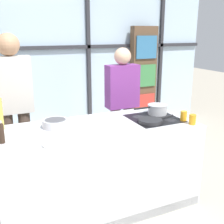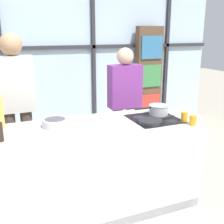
# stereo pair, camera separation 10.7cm
# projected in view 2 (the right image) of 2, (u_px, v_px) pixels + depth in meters

# --- Properties ---
(ground_plane) EXTENTS (18.00, 18.00, 0.00)m
(ground_plane) POSITION_uv_depth(u_px,v_px,m) (99.00, 204.00, 3.04)
(ground_plane) COLOR #BCB29E
(back_window_wall) EXTENTS (6.40, 0.10, 2.80)m
(back_window_wall) POSITION_uv_depth(u_px,v_px,m) (50.00, 56.00, 4.78)
(back_window_wall) COLOR silver
(back_window_wall) RESTS_ON ground_plane
(bookshelf) EXTENTS (0.51, 0.19, 1.90)m
(bookshelf) POSITION_uv_depth(u_px,v_px,m) (149.00, 77.00, 5.41)
(bookshelf) COLOR brown
(bookshelf) RESTS_ON ground_plane
(demo_island) EXTENTS (1.99, 0.88, 0.89)m
(demo_island) POSITION_uv_depth(u_px,v_px,m) (98.00, 167.00, 2.92)
(demo_island) COLOR silver
(demo_island) RESTS_ON ground_plane
(spectator_far_left) EXTENTS (0.43, 0.25, 1.79)m
(spectator_far_left) POSITION_uv_depth(u_px,v_px,m) (16.00, 100.00, 3.27)
(spectator_far_left) COLOR #47382D
(spectator_far_left) RESTS_ON ground_plane
(spectator_center_left) EXTENTS (0.44, 0.22, 1.60)m
(spectator_center_left) POSITION_uv_depth(u_px,v_px,m) (125.00, 100.00, 3.82)
(spectator_center_left) COLOR #47382D
(spectator_center_left) RESTS_ON ground_plane
(frying_pan) EXTENTS (0.44, 0.25, 0.04)m
(frying_pan) POSITION_uv_depth(u_px,v_px,m) (151.00, 121.00, 2.88)
(frying_pan) COLOR #232326
(frying_pan) RESTS_ON demo_island
(saucepan) EXTENTS (0.41, 0.22, 0.11)m
(saucepan) POSITION_uv_depth(u_px,v_px,m) (158.00, 109.00, 3.18)
(saucepan) COLOR silver
(saucepan) RESTS_ON demo_island
(white_plate) EXTENTS (0.24, 0.24, 0.01)m
(white_plate) POSITION_uv_depth(u_px,v_px,m) (54.00, 143.00, 2.36)
(white_plate) COLOR white
(white_plate) RESTS_ON demo_island
(mixing_bowl) EXTENTS (0.25, 0.25, 0.08)m
(mixing_bowl) POSITION_uv_depth(u_px,v_px,m) (55.00, 123.00, 2.77)
(mixing_bowl) COLOR silver
(mixing_bowl) RESTS_ON demo_island
(pepper_grinder) EXTENTS (0.05, 0.05, 0.20)m
(pepper_grinder) POSITION_uv_depth(u_px,v_px,m) (0.00, 131.00, 2.39)
(pepper_grinder) COLOR #332319
(pepper_grinder) RESTS_ON demo_island
(juice_glass_near) EXTENTS (0.07, 0.07, 0.10)m
(juice_glass_near) POSITION_uv_depth(u_px,v_px,m) (193.00, 120.00, 2.81)
(juice_glass_near) COLOR orange
(juice_glass_near) RESTS_ON demo_island
(juice_glass_far) EXTENTS (0.07, 0.07, 0.10)m
(juice_glass_far) POSITION_uv_depth(u_px,v_px,m) (184.00, 117.00, 2.94)
(juice_glass_far) COLOR orange
(juice_glass_far) RESTS_ON demo_island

